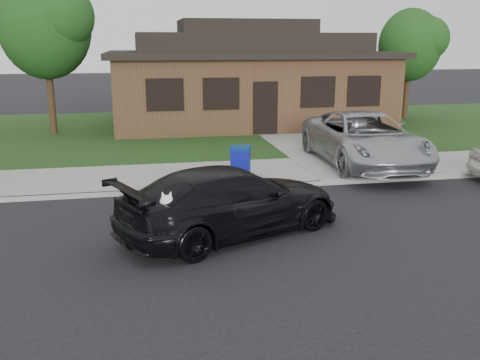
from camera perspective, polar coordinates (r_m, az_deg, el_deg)
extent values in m
plane|color=black|center=(10.74, -4.27, -6.35)|extent=(120.00, 120.00, 0.00)
cube|color=gray|center=(15.48, -6.51, 0.39)|extent=(60.00, 3.00, 0.12)
cube|color=gray|center=(14.04, -6.00, -1.08)|extent=(60.00, 0.12, 0.12)
cube|color=#193814|center=(23.31, -8.15, 5.14)|extent=(60.00, 13.00, 0.13)
cube|color=gray|center=(21.54, 8.50, 4.37)|extent=(4.50, 13.00, 0.14)
imported|color=black|center=(10.83, -0.94, -2.25)|extent=(5.17, 3.74, 1.39)
ellipsoid|color=white|center=(9.81, -7.85, -2.55)|extent=(0.34, 0.40, 0.30)
sphere|color=white|center=(9.56, -7.79, -2.38)|extent=(0.26, 0.26, 0.26)
cube|color=white|center=(9.46, -7.73, -2.86)|extent=(0.09, 0.12, 0.08)
sphere|color=black|center=(9.40, -7.71, -2.97)|extent=(0.04, 0.04, 0.04)
cone|color=white|center=(9.57, -8.23, -1.54)|extent=(0.11, 0.11, 0.14)
cone|color=white|center=(9.58, -7.44, -1.50)|extent=(0.11, 0.11, 0.14)
imported|color=#A6A9AD|center=(16.88, 13.11, 4.31)|extent=(2.82, 5.79, 1.58)
cube|color=#0C148D|center=(14.86, 0.06, 1.75)|extent=(0.64, 0.64, 0.82)
cube|color=navy|center=(14.77, 0.06, 3.46)|extent=(0.70, 0.70, 0.09)
cylinder|color=black|center=(14.67, -0.45, 0.19)|extent=(0.09, 0.13, 0.13)
cylinder|color=black|center=(14.74, 0.94, 0.26)|extent=(0.09, 0.13, 0.13)
cube|color=#422B1C|center=(25.59, 0.57, 9.65)|extent=(12.00, 8.00, 3.00)
cube|color=black|center=(25.50, 0.58, 13.29)|extent=(12.60, 8.60, 0.25)
cube|color=black|center=(25.50, 0.58, 14.47)|extent=(10.00, 6.50, 0.80)
cube|color=black|center=(25.51, 0.59, 16.04)|extent=(6.00, 3.50, 0.60)
cube|color=black|center=(21.72, 2.73, 7.69)|extent=(1.00, 0.06, 2.10)
cube|color=black|center=(21.07, -8.01, 9.00)|extent=(1.30, 0.05, 1.10)
cube|color=black|center=(21.31, -2.02, 9.19)|extent=(1.30, 0.05, 1.10)
cube|color=black|center=(22.29, 8.32, 9.28)|extent=(1.30, 0.05, 1.10)
cube|color=black|center=(23.02, 13.09, 9.23)|extent=(1.30, 0.05, 1.10)
cylinder|color=#332114|center=(23.35, -19.46, 7.71)|extent=(0.28, 0.28, 2.48)
ellipsoid|color=#143811|center=(23.23, -20.11, 15.15)|extent=(3.60, 3.60, 4.14)
sphere|color=#26591E|center=(22.61, -18.52, 16.23)|extent=(2.52, 2.52, 2.52)
cylinder|color=#332114|center=(27.91, 17.28, 8.41)|extent=(0.28, 0.28, 2.03)
ellipsoid|color=#143811|center=(27.78, 17.67, 13.56)|extent=(3.00, 3.00, 3.45)
sphere|color=#26591E|center=(27.68, 19.30, 14.05)|extent=(2.10, 2.10, 2.10)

